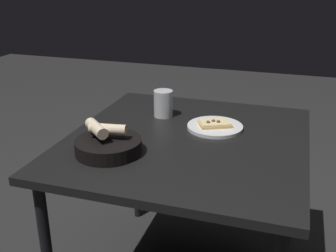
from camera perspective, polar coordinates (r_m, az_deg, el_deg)
dining_table at (r=1.61m, az=2.65°, el=-3.71°), size 0.96×0.90×0.70m
pizza_plate at (r=1.67m, az=6.56°, el=-0.03°), size 0.23×0.23×0.04m
bread_basket at (r=1.46m, az=-8.36°, el=-2.51°), size 0.24×0.24×0.11m
beer_glass at (r=1.79m, az=-0.66°, el=2.92°), size 0.08×0.08×0.12m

